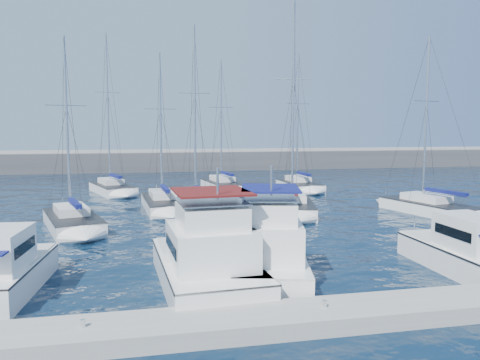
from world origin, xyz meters
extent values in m
plane|color=black|center=(0.00, 0.00, 0.00)|extent=(220.00, 220.00, 0.00)
cube|color=#424244|center=(0.00, 52.00, 1.00)|extent=(160.00, 6.00, 4.00)
cube|color=gray|center=(0.00, 52.00, 3.20)|extent=(160.00, 1.20, 0.50)
cube|color=gray|center=(0.00, -11.00, 0.30)|extent=(40.00, 2.20, 0.60)
cylinder|color=silver|center=(-8.00, -11.00, 0.72)|extent=(0.16, 0.16, 0.25)
cylinder|color=silver|center=(0.00, -11.00, 0.72)|extent=(0.16, 0.16, 0.25)
cube|color=white|center=(-11.66, -5.26, 0.40)|extent=(2.91, 6.68, 1.60)
cube|color=#262628|center=(-11.66, -5.26, 1.15)|extent=(2.96, 6.69, 0.08)
cube|color=white|center=(-3.48, -6.03, 0.40)|extent=(4.34, 8.60, 1.60)
cube|color=#262628|center=(-3.48, -6.03, 1.15)|extent=(4.42, 8.60, 0.08)
cube|color=white|center=(-3.41, -7.05, 2.00)|extent=(3.48, 4.08, 1.60)
cube|color=black|center=(-3.41, -7.05, 2.08)|extent=(3.49, 3.31, 0.45)
cube|color=white|center=(-3.40, -7.25, 3.25)|extent=(2.75, 2.88, 0.90)
cube|color=#501110|center=(-3.40, -7.25, 4.25)|extent=(3.10, 3.29, 0.08)
cube|color=white|center=(-0.55, -5.61, 0.40)|extent=(4.81, 8.31, 1.60)
cube|color=#262628|center=(-0.55, -5.61, 1.15)|extent=(4.87, 8.33, 0.08)
cube|color=white|center=(-0.76, -6.54, 2.00)|extent=(3.41, 4.12, 1.60)
cube|color=black|center=(-0.76, -6.54, 2.08)|extent=(3.30, 3.43, 0.45)
cube|color=white|center=(-0.80, -6.74, 3.25)|extent=(2.65, 2.95, 0.90)
cube|color=#0E1455|center=(-0.80, -6.74, 4.25)|extent=(2.99, 3.36, 0.08)
cube|color=silver|center=(8.63, -6.44, 0.40)|extent=(2.38, 6.93, 1.60)
cube|color=#262628|center=(8.63, -6.44, 1.15)|extent=(2.43, 6.94, 0.08)
cube|color=silver|center=(8.62, -7.28, 2.00)|extent=(2.01, 3.22, 1.60)
cube|color=black|center=(8.62, -7.28, 2.08)|extent=(2.04, 2.58, 0.45)
cube|color=white|center=(-10.84, 7.25, 0.30)|extent=(5.11, 8.50, 1.30)
cube|color=#262628|center=(-10.84, 7.25, 0.93)|extent=(5.17, 8.51, 0.06)
cube|color=white|center=(-10.98, 7.73, 1.25)|extent=(2.85, 3.90, 0.55)
cylinder|color=silver|center=(-11.06, 8.02, 7.21)|extent=(0.18, 0.18, 11.51)
cylinder|color=silver|center=(-10.50, 6.10, 1.80)|extent=(1.23, 3.86, 0.12)
cube|color=#0E1455|center=(-10.47, 6.00, 1.95)|extent=(1.34, 3.54, 0.28)
cube|color=silver|center=(-4.45, 13.79, 0.30)|extent=(3.68, 8.89, 1.30)
cube|color=#262628|center=(-4.45, 13.79, 0.93)|extent=(3.74, 8.89, 0.06)
cube|color=silver|center=(-4.49, 14.33, 1.25)|extent=(2.24, 3.94, 0.55)
cylinder|color=silver|center=(-4.52, 14.66, 7.29)|extent=(0.18, 0.18, 11.68)
cylinder|color=silver|center=(-4.35, 12.50, 1.80)|extent=(0.46, 4.33, 0.12)
cube|color=#0E1455|center=(-4.34, 12.40, 1.95)|extent=(0.66, 3.92, 0.28)
cube|color=white|center=(-1.75, 12.31, 0.30)|extent=(3.21, 8.37, 1.30)
cube|color=#262628|center=(-1.75, 12.31, 0.93)|extent=(3.27, 8.37, 0.06)
cube|color=white|center=(-1.77, 12.82, 1.25)|extent=(2.02, 3.68, 0.55)
cylinder|color=silver|center=(-1.78, 13.13, 8.33)|extent=(0.18, 0.18, 13.76)
cylinder|color=silver|center=(-1.70, 11.07, 1.80)|extent=(0.28, 4.13, 0.12)
cube|color=#0E1455|center=(-1.70, 10.97, 1.95)|extent=(0.49, 3.73, 0.28)
cube|color=silver|center=(5.68, 9.86, 0.30)|extent=(4.99, 8.51, 1.30)
cube|color=#262628|center=(5.68, 9.86, 0.93)|extent=(5.05, 8.53, 0.06)
cube|color=silver|center=(5.81, 10.35, 1.25)|extent=(2.82, 3.89, 0.55)
cylinder|color=silver|center=(5.88, 10.64, 9.19)|extent=(0.18, 0.18, 15.48)
cylinder|color=silver|center=(5.39, 8.70, 1.80)|extent=(1.11, 3.90, 0.12)
cube|color=#501110|center=(5.36, 8.60, 1.95)|extent=(1.23, 3.57, 0.28)
cube|color=silver|center=(16.39, 7.29, 0.30)|extent=(4.90, 9.00, 1.30)
cube|color=#262628|center=(16.39, 7.29, 0.93)|extent=(4.96, 9.01, 0.06)
cube|color=silver|center=(16.26, 7.81, 1.25)|extent=(2.76, 4.08, 0.55)
cylinder|color=silver|center=(16.19, 8.12, 7.73)|extent=(0.18, 0.18, 12.55)
cylinder|color=silver|center=(16.68, 6.04, 1.80)|extent=(1.11, 4.18, 0.12)
cube|color=#0E1455|center=(16.71, 5.95, 1.95)|extent=(1.23, 3.82, 0.28)
cube|color=white|center=(-9.29, 25.06, 0.30)|extent=(5.45, 8.68, 1.30)
cube|color=#262628|center=(-9.29, 25.06, 0.93)|extent=(5.51, 8.70, 0.06)
cube|color=white|center=(-9.45, 25.54, 1.25)|extent=(2.99, 4.00, 0.55)
cylinder|color=silver|center=(-9.55, 25.83, 9.08)|extent=(0.18, 0.18, 15.26)
cylinder|color=silver|center=(-8.90, 23.90, 1.80)|extent=(1.42, 3.90, 0.12)
cube|color=#0E1455|center=(-8.86, 23.80, 1.95)|extent=(1.51, 3.59, 0.28)
cube|color=silver|center=(2.69, 25.32, 0.30)|extent=(4.21, 8.39, 1.30)
cube|color=#262628|center=(2.69, 25.32, 0.93)|extent=(4.27, 8.40, 0.06)
cube|color=silver|center=(2.62, 25.81, 1.25)|extent=(2.49, 3.76, 0.55)
cylinder|color=silver|center=(2.57, 26.11, 7.89)|extent=(0.18, 0.18, 12.88)
cylinder|color=silver|center=(2.86, 24.13, 1.80)|extent=(0.69, 3.99, 0.12)
cube|color=#0E1455|center=(2.87, 24.03, 1.95)|extent=(0.86, 3.63, 0.28)
cube|color=white|center=(10.90, 23.38, 0.30)|extent=(3.32, 7.62, 1.30)
cube|color=#262628|center=(10.90, 23.38, 0.93)|extent=(3.38, 7.62, 0.06)
cube|color=white|center=(10.88, 23.85, 1.25)|extent=(2.09, 3.36, 0.55)
cylinder|color=silver|center=(10.87, 24.13, 8.21)|extent=(0.18, 0.18, 13.52)
cylinder|color=silver|center=(10.95, 22.26, 1.80)|extent=(0.28, 3.75, 0.12)
cube|color=#0E1455|center=(10.95, 22.16, 1.95)|extent=(0.50, 3.39, 0.28)
camera|label=1|loc=(-6.06, -25.68, 6.73)|focal=35.00mm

